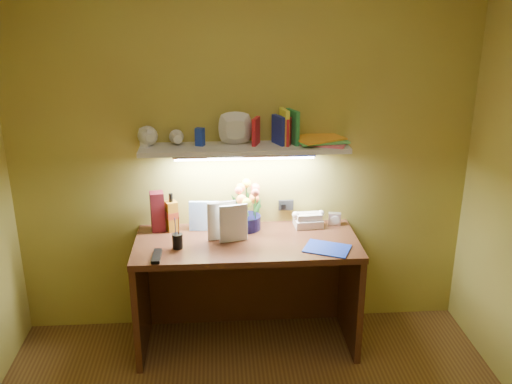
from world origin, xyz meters
TOP-DOWN VIEW (x-y plane):
  - desk at (0.00, 1.20)m, footprint 1.40×0.60m
  - flower_bouquet at (0.01, 1.39)m, footprint 0.25×0.25m
  - telephone at (0.42, 1.40)m, footprint 0.19×0.15m
  - desk_clock at (0.60, 1.42)m, footprint 0.09×0.06m
  - whisky_bottle at (-0.47, 1.39)m, footprint 0.09×0.09m
  - whisky_box at (-0.57, 1.40)m, footprint 0.10×0.10m
  - pen_cup at (-0.42, 1.12)m, footprint 0.07×0.07m
  - art_card at (-0.27, 1.39)m, footprint 0.19×0.05m
  - tv_remote at (-0.54, 1.00)m, footprint 0.05×0.18m
  - blue_folder at (0.48, 1.04)m, footprint 0.32×0.29m
  - desk_book_a at (-0.24, 1.21)m, footprint 0.19×0.07m
  - desk_book_b at (-0.17, 1.18)m, footprint 0.18×0.05m
  - wall_shelf at (0.02, 1.38)m, footprint 1.32×0.32m

SIDE VIEW (x-z plane):
  - desk at x=0.00m, z-range 0.00..0.75m
  - blue_folder at x=0.48m, z-range 0.75..0.76m
  - tv_remote at x=-0.54m, z-range 0.75..0.77m
  - desk_clock at x=0.60m, z-range 0.75..0.83m
  - telephone at x=0.42m, z-range 0.75..0.86m
  - pen_cup at x=-0.42m, z-range 0.75..0.91m
  - art_card at x=-0.27m, z-range 0.75..0.94m
  - desk_book_b at x=-0.17m, z-range 0.75..0.99m
  - desk_book_a at x=-0.24m, z-range 0.75..1.00m
  - whisky_bottle at x=-0.47m, z-range 0.75..1.01m
  - whisky_box at x=-0.57m, z-range 0.75..1.01m
  - flower_bouquet at x=0.01m, z-range 0.75..1.07m
  - wall_shelf at x=0.02m, z-range 1.21..1.46m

